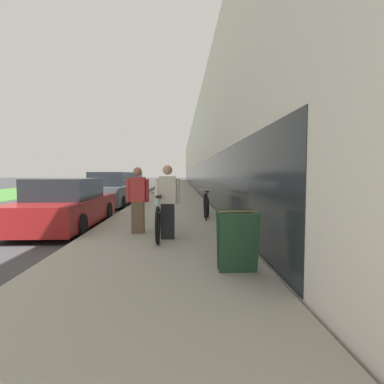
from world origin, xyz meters
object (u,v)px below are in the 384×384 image
(person_rider, at_px, (168,202))
(parked_sedan_curbside, at_px, (66,205))
(tandem_bicycle, at_px, (160,218))
(sandwich_board_sign, at_px, (237,241))
(parked_sedan_far, at_px, (129,186))
(person_bystander, at_px, (138,200))
(cruiser_bike_nearest, at_px, (206,205))
(bike_rack_hoop, at_px, (205,203))
(vintage_roadster_curbside, at_px, (110,191))

(person_rider, bearing_deg, parked_sedan_curbside, 143.39)
(tandem_bicycle, bearing_deg, person_rider, -58.58)
(sandwich_board_sign, relative_size, parked_sedan_far, 0.20)
(person_bystander, bearing_deg, parked_sedan_far, 100.51)
(sandwich_board_sign, bearing_deg, cruiser_bike_nearest, 89.45)
(cruiser_bike_nearest, bearing_deg, parked_sedan_far, 112.75)
(person_bystander, xyz_separation_m, parked_sedan_far, (-2.51, 13.53, -0.20))
(person_rider, height_order, person_bystander, person_rider)
(cruiser_bike_nearest, bearing_deg, sandwich_board_sign, -90.55)
(person_rider, height_order, parked_sedan_far, person_rider)
(parked_sedan_far, bearing_deg, bike_rack_hoop, -69.26)
(cruiser_bike_nearest, xyz_separation_m, vintage_roadster_curbside, (-4.33, 4.58, 0.23))
(person_rider, height_order, sandwich_board_sign, person_rider)
(sandwich_board_sign, bearing_deg, bike_rack_hoop, 90.48)
(tandem_bicycle, height_order, vintage_roadster_curbside, vintage_roadster_curbside)
(bike_rack_hoop, distance_m, parked_sedan_curbside, 4.16)
(person_bystander, height_order, cruiser_bike_nearest, person_bystander)
(tandem_bicycle, distance_m, parked_sedan_far, 14.22)
(tandem_bicycle, bearing_deg, parked_sedan_far, 102.49)
(tandem_bicycle, bearing_deg, parked_sedan_curbside, 145.49)
(tandem_bicycle, xyz_separation_m, cruiser_bike_nearest, (1.35, 3.33, -0.04))
(sandwich_board_sign, height_order, parked_sedan_curbside, parked_sedan_curbside)
(tandem_bicycle, relative_size, cruiser_bike_nearest, 1.44)
(cruiser_bike_nearest, relative_size, parked_sedan_curbside, 0.36)
(tandem_bicycle, xyz_separation_m, parked_sedan_curbside, (-2.88, 1.98, 0.10))
(bike_rack_hoop, bearing_deg, parked_sedan_curbside, -173.43)
(tandem_bicycle, bearing_deg, person_bystander, 147.91)
(tandem_bicycle, bearing_deg, bike_rack_hoop, 62.97)
(tandem_bicycle, xyz_separation_m, person_rider, (0.18, -0.29, 0.40))
(cruiser_bike_nearest, xyz_separation_m, parked_sedan_curbside, (-4.23, -1.35, 0.14))
(sandwich_board_sign, xyz_separation_m, parked_sedan_far, (-4.37, 16.43, 0.15))
(person_bystander, distance_m, cruiser_bike_nearest, 3.56)
(tandem_bicycle, height_order, parked_sedan_far, parked_sedan_far)
(parked_sedan_far, bearing_deg, tandem_bicycle, -77.51)
(person_bystander, height_order, parked_sedan_far, person_bystander)
(parked_sedan_curbside, height_order, vintage_roadster_curbside, vintage_roadster_curbside)
(tandem_bicycle, xyz_separation_m, vintage_roadster_curbside, (-2.97, 7.90, 0.19))
(tandem_bicycle, distance_m, parked_sedan_curbside, 3.50)
(tandem_bicycle, height_order, cruiser_bike_nearest, tandem_bicycle)
(person_bystander, distance_m, sandwich_board_sign, 3.46)
(bike_rack_hoop, bearing_deg, vintage_roadster_curbside, 127.82)
(parked_sedan_curbside, bearing_deg, tandem_bicycle, -34.51)
(person_bystander, distance_m, parked_sedan_curbside, 2.85)
(cruiser_bike_nearest, distance_m, vintage_roadster_curbside, 6.30)
(sandwich_board_sign, distance_m, parked_sedan_far, 17.00)
(bike_rack_hoop, relative_size, parked_sedan_curbside, 0.18)
(parked_sedan_far, bearing_deg, person_rider, -77.07)
(parked_sedan_curbside, relative_size, parked_sedan_far, 1.03)
(vintage_roadster_curbside, xyz_separation_m, parked_sedan_far, (-0.10, 5.98, 0.00))
(person_rider, height_order, vintage_roadster_curbside, person_rider)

